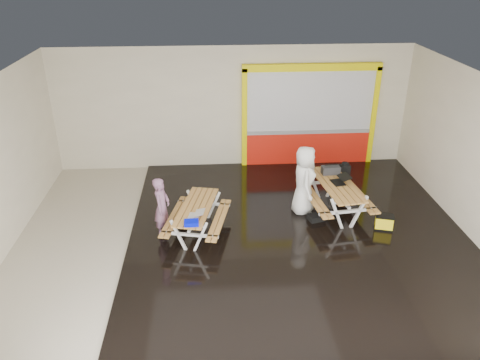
{
  "coord_description": "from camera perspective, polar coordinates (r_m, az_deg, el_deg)",
  "views": [
    {
      "loc": [
        -0.66,
        -8.84,
        5.74
      ],
      "look_at": [
        0.0,
        0.9,
        1.0
      ],
      "focal_mm": 35.22,
      "sensor_mm": 36.0,
      "label": 1
    }
  ],
  "objects": [
    {
      "name": "picnic_table_left",
      "position": [
        10.43,
        -5.26,
        -4.0
      ],
      "size": [
        1.59,
        2.03,
        0.73
      ],
      "color": "#AF7C3C",
      "rests_on": "deck"
    },
    {
      "name": "kiosk",
      "position": [
        13.77,
        8.38,
        7.45
      ],
      "size": [
        3.88,
        0.16,
        3.0
      ],
      "color": "red",
      "rests_on": "room"
    },
    {
      "name": "person_right",
      "position": [
        11.27,
        7.78,
        -0.09
      ],
      "size": [
        0.59,
        0.87,
        1.72
      ],
      "primitive_type": "imported",
      "rotation": [
        0.0,
        0.0,
        1.53
      ],
      "color": "white",
      "rests_on": "deck"
    },
    {
      "name": "laptop_right",
      "position": [
        11.4,
        12.05,
        -0.05
      ],
      "size": [
        0.48,
        0.44,
        0.18
      ],
      "color": "black",
      "rests_on": "picnic_table_right"
    },
    {
      "name": "deck",
      "position": [
        10.7,
        7.07,
        -6.61
      ],
      "size": [
        7.5,
        7.98,
        0.05
      ],
      "primitive_type": "cube",
      "color": "black",
      "rests_on": "room"
    },
    {
      "name": "person_left",
      "position": [
        10.34,
        -9.44,
        -3.25
      ],
      "size": [
        0.44,
        0.57,
        1.37
      ],
      "primitive_type": "imported",
      "rotation": [
        0.0,
        0.0,
        1.32
      ],
      "color": "#7D5370",
      "rests_on": "deck"
    },
    {
      "name": "dark_case",
      "position": [
        11.24,
        9.21,
        -4.49
      ],
      "size": [
        0.42,
        0.36,
        0.14
      ],
      "primitive_type": "cube",
      "rotation": [
        0.0,
        0.0,
        0.28
      ],
      "color": "black",
      "rests_on": "deck"
    },
    {
      "name": "backpack",
      "position": [
        12.21,
        12.54,
        1.08
      ],
      "size": [
        0.28,
        0.19,
        0.45
      ],
      "color": "black",
      "rests_on": "picnic_table_right"
    },
    {
      "name": "picnic_table_right",
      "position": [
        11.45,
        11.55,
        -1.25
      ],
      "size": [
        1.61,
        2.17,
        0.81
      ],
      "color": "#AF7C3C",
      "rests_on": "deck"
    },
    {
      "name": "laptop_left",
      "position": [
        9.93,
        -5.39,
        -4.23
      ],
      "size": [
        0.39,
        0.37,
        0.15
      ],
      "color": "silver",
      "rests_on": "picnic_table_left"
    },
    {
      "name": "toolbox",
      "position": [
        11.79,
        10.93,
        1.21
      ],
      "size": [
        0.46,
        0.26,
        0.26
      ],
      "color": "black",
      "rests_on": "picnic_table_right"
    },
    {
      "name": "blue_pouch",
      "position": [
        9.67,
        -5.91,
        -5.18
      ],
      "size": [
        0.3,
        0.22,
        0.09
      ],
      "primitive_type": "cube",
      "rotation": [
        0.0,
        0.0,
        0.03
      ],
      "color": "#0008D6",
      "rests_on": "picnic_table_left"
    },
    {
      "name": "room",
      "position": [
        9.72,
        0.36,
        1.66
      ],
      "size": [
        10.02,
        8.02,
        3.52
      ],
      "color": "#BDB3A0",
      "rests_on": "ground"
    },
    {
      "name": "fluke_bag",
      "position": [
        11.19,
        17.05,
        -4.93
      ],
      "size": [
        0.46,
        0.37,
        0.35
      ],
      "color": "black",
      "rests_on": "deck"
    }
  ]
}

